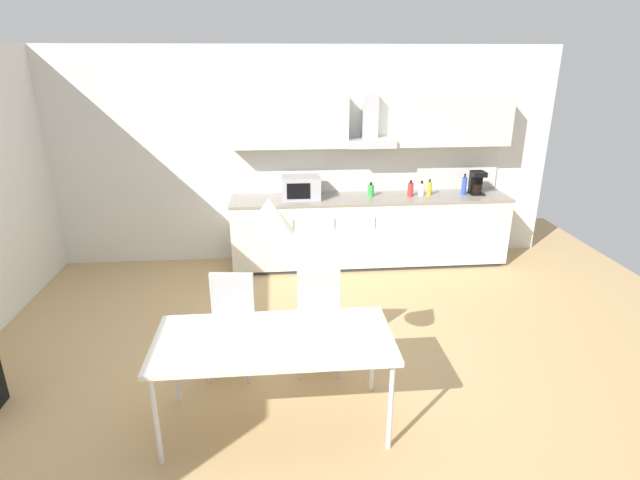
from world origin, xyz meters
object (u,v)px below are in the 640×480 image
(bottle_yellow, at_px, (429,188))
(coffee_maker, at_px, (477,183))
(bottle_green, at_px, (371,190))
(bottle_blue, at_px, (464,186))
(chair_far_right, at_px, (319,310))
(pendant_lamp, at_px, (269,215))
(bottle_white, at_px, (421,189))
(dining_table, at_px, (274,343))
(microwave, at_px, (301,188))
(chair_far_left, at_px, (231,314))
(bottle_red, at_px, (410,190))

(bottle_yellow, bearing_deg, coffee_maker, 0.82)
(coffee_maker, xyz_separation_m, bottle_green, (-1.40, -0.00, -0.07))
(bottle_green, height_order, bottle_blue, bottle_blue)
(chair_far_right, xyz_separation_m, pendant_lamp, (-0.39, -0.77, 1.13))
(bottle_white, xyz_separation_m, chair_far_right, (-1.54, -2.27, -0.47))
(bottle_blue, bearing_deg, coffee_maker, 12.03)
(bottle_white, bearing_deg, dining_table, -122.30)
(coffee_maker, distance_m, chair_far_right, 3.27)
(bottle_yellow, bearing_deg, chair_far_right, -125.74)
(bottle_yellow, distance_m, dining_table, 3.68)
(bottle_yellow, bearing_deg, bottle_blue, -3.73)
(microwave, distance_m, bottle_yellow, 1.67)
(chair_far_left, bearing_deg, bottle_yellow, 43.51)
(microwave, relative_size, bottle_blue, 1.72)
(coffee_maker, distance_m, bottle_white, 0.74)
(bottle_blue, xyz_separation_m, dining_table, (-2.48, -3.03, -0.34))
(bottle_yellow, xyz_separation_m, pendant_lamp, (-2.03, -3.06, 0.65))
(bottle_green, distance_m, bottle_red, 0.51)
(microwave, xyz_separation_m, bottle_blue, (2.12, -0.01, -0.02))
(bottle_blue, height_order, pendant_lamp, pendant_lamp)
(bottle_yellow, height_order, dining_table, bottle_yellow)
(bottle_white, xyz_separation_m, chair_far_left, (-2.30, -2.27, -0.47))
(bottle_blue, distance_m, bottle_red, 0.71)
(dining_table, xyz_separation_m, chair_far_left, (-0.37, 0.77, -0.17))
(coffee_maker, height_order, bottle_red, coffee_maker)
(bottle_yellow, xyz_separation_m, chair_far_left, (-2.40, -2.28, -0.48))
(bottle_white, xyz_separation_m, pendant_lamp, (-1.93, -3.05, 0.66))
(bottle_green, xyz_separation_m, bottle_white, (0.66, -0.02, 0.00))
(coffee_maker, xyz_separation_m, pendant_lamp, (-2.66, -3.06, 0.59))
(chair_far_right, bearing_deg, bottle_white, 55.93)
(dining_table, relative_size, chair_far_left, 1.95)
(bottle_green, bearing_deg, chair_far_left, -125.55)
(bottle_blue, bearing_deg, bottle_white, 177.81)
(chair_far_right, distance_m, pendant_lamp, 1.42)
(bottle_blue, distance_m, chair_far_right, 3.12)
(coffee_maker, height_order, bottle_blue, coffee_maker)
(bottle_white, distance_m, bottle_yellow, 0.11)
(microwave, xyz_separation_m, bottle_red, (1.41, -0.03, -0.05))
(bottle_red, relative_size, dining_table, 0.12)
(coffee_maker, xyz_separation_m, bottle_red, (-0.89, -0.05, -0.06))
(bottle_white, xyz_separation_m, dining_table, (-1.93, -3.05, -0.30))
(bottle_white, relative_size, chair_far_left, 0.22)
(bottle_yellow, distance_m, bottle_red, 0.26)
(bottle_red, bearing_deg, microwave, 178.90)
(bottle_blue, bearing_deg, dining_table, -129.38)
(bottle_green, xyz_separation_m, chair_far_left, (-1.64, -2.29, -0.46))
(dining_table, height_order, chair_far_right, chair_far_right)
(microwave, xyz_separation_m, chair_far_left, (-0.73, -2.26, -0.53))
(bottle_red, height_order, dining_table, bottle_red)
(bottle_green, relative_size, chair_far_right, 0.21)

